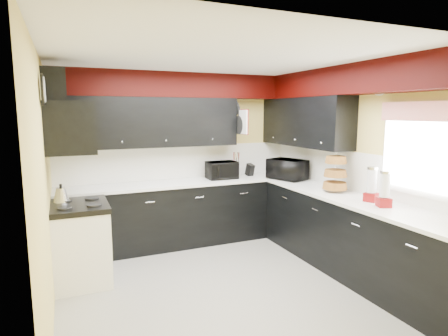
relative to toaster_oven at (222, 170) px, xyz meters
name	(u,v)px	position (x,y,z in m)	size (l,w,h in m)	color
ground	(227,284)	(-0.57, -1.49, -1.07)	(3.60, 3.60, 0.00)	gray
wall_back	(180,158)	(-0.57, 0.31, 0.18)	(3.60, 0.06, 2.50)	#E0C666
wall_right	(356,167)	(1.23, -1.49, 0.18)	(0.06, 3.60, 2.50)	#E0C666
wall_left	(45,190)	(-2.37, -1.49, 0.18)	(0.06, 3.60, 2.50)	#E0C666
ceiling	(227,58)	(-0.57, -1.49, 1.43)	(3.60, 3.60, 0.06)	white
cab_back	(186,214)	(-0.57, 0.01, -0.62)	(3.60, 0.60, 0.90)	black
cab_right	(351,237)	(0.93, -1.79, -0.62)	(0.60, 3.00, 0.90)	black
counter_back	(186,182)	(-0.57, 0.01, -0.15)	(3.62, 0.64, 0.04)	white
counter_right	(353,199)	(0.93, -1.79, -0.15)	(0.64, 3.02, 0.04)	white
splash_back	(180,162)	(-0.57, 0.30, 0.12)	(3.60, 0.02, 0.50)	white
splash_right	(355,171)	(1.22, -1.49, 0.12)	(0.02, 3.60, 0.50)	white
upper_back	(148,122)	(-1.07, 0.13, 0.73)	(2.60, 0.35, 0.70)	black
upper_right	(304,122)	(1.05, -0.59, 0.73)	(0.35, 1.80, 0.70)	black
soffit_back	(182,85)	(-0.57, 0.13, 1.26)	(3.60, 0.36, 0.35)	black
soffit_right	(359,79)	(1.05, -1.67, 1.26)	(0.36, 3.24, 0.35)	black
stove	(81,245)	(-2.07, -0.74, -0.64)	(0.60, 0.75, 0.86)	white
cooktop	(79,206)	(-2.07, -0.74, -0.18)	(0.62, 0.77, 0.06)	black
hood	(70,127)	(-2.12, -0.74, 0.71)	(0.50, 0.78, 0.55)	black
hood_duct	(54,88)	(-2.25, -0.74, 1.13)	(0.24, 0.40, 0.40)	black
window	(417,150)	(1.21, -2.39, 0.48)	(0.03, 0.86, 0.96)	white
valance	(417,111)	(1.16, -2.39, 0.88)	(0.04, 0.88, 0.20)	red
pan_top	(235,108)	(0.25, 0.06, 0.93)	(0.03, 0.22, 0.40)	black
pan_mid	(239,125)	(0.25, -0.07, 0.68)	(0.03, 0.28, 0.46)	black
pan_low	(232,127)	(0.25, 0.19, 0.65)	(0.03, 0.24, 0.42)	black
cut_board	(243,122)	(0.26, -0.19, 0.73)	(0.03, 0.26, 0.35)	white
baskets	(335,173)	(0.95, -1.44, 0.11)	(0.27, 0.27, 0.50)	brown
clock	(43,90)	(-2.34, -1.24, 1.08)	(0.03, 0.30, 0.30)	black
deco_plate	(380,85)	(1.20, -1.84, 1.18)	(0.03, 0.24, 0.24)	white
toaster_oven	(222,170)	(0.00, 0.00, 0.00)	(0.45, 0.37, 0.26)	black
microwave	(288,169)	(0.88, -0.44, 0.02)	(0.55, 0.37, 0.30)	black
utensil_crock	(236,172)	(0.27, 0.06, -0.05)	(0.15, 0.15, 0.16)	beige
knife_block	(250,170)	(0.50, 0.06, -0.04)	(0.09, 0.12, 0.19)	black
kettle	(61,195)	(-2.25, -0.56, -0.07)	(0.18, 0.18, 0.16)	#AEAEB3
dispenser_a	(372,186)	(0.97, -2.03, 0.05)	(0.13, 0.13, 0.36)	maroon
dispenser_b	(384,191)	(0.91, -2.27, 0.05)	(0.13, 0.13, 0.36)	#640802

